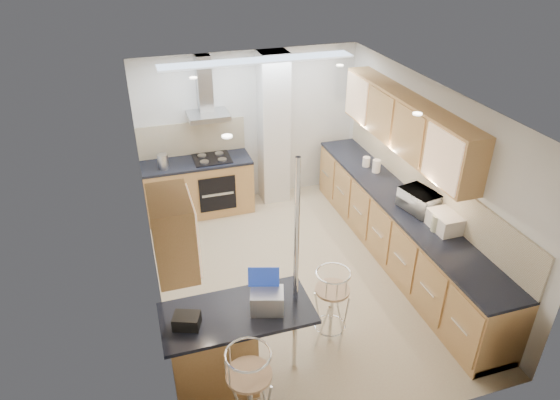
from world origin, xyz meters
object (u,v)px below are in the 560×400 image
object	(u,v)px
laptop	(267,301)
bar_stool_end	(331,307)
bread_bin	(446,221)
bar_stool_near	(250,395)
microwave	(419,201)

from	to	relation	value
laptop	bar_stool_end	world-z (taller)	laptop
bar_stool_end	bread_bin	world-z (taller)	bread_bin
laptop	bar_stool_near	distance (m)	0.86
laptop	bread_bin	bearing A→B (deg)	33.85
microwave	laptop	distance (m)	2.72
microwave	laptop	world-z (taller)	microwave
laptop	bar_stool_near	world-z (taller)	laptop
bar_stool_near	bar_stool_end	size ratio (longest dim) A/B	1.08
bar_stool_end	microwave	bearing A→B (deg)	-49.12
bar_stool_end	laptop	bearing A→B (deg)	119.90
microwave	bar_stool_near	bearing A→B (deg)	111.16
microwave	bread_bin	bearing A→B (deg)	175.92
laptop	bar_stool_near	size ratio (longest dim) A/B	0.30
bread_bin	bar_stool_near	bearing A→B (deg)	-154.84
bar_stool_end	bread_bin	xyz separation A→B (m)	(1.67, 0.46, 0.53)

